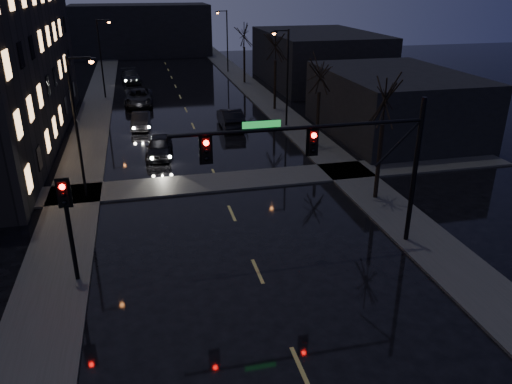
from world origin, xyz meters
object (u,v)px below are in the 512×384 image
oncoming_car_c (139,97)px  oncoming_car_d (131,76)px  oncoming_car_b (141,121)px  oncoming_car_a (159,147)px  lead_car (230,118)px

oncoming_car_c → oncoming_car_d: 12.62m
oncoming_car_b → oncoming_car_d: oncoming_car_d is taller
oncoming_car_a → oncoming_car_b: oncoming_car_a is taller
oncoming_car_b → oncoming_car_c: size_ratio=0.69×
oncoming_car_c → lead_car: lead_car is taller
oncoming_car_b → lead_car: bearing=-5.9°
oncoming_car_c → lead_car: size_ratio=1.17×
oncoming_car_c → lead_car: bearing=-51.8°
oncoming_car_a → lead_car: lead_car is taller
oncoming_car_b → oncoming_car_c: (0.00, 8.70, 0.14)m
lead_car → oncoming_car_b: bearing=-10.5°
oncoming_car_b → oncoming_car_d: (-0.71, 21.29, 0.09)m
oncoming_car_a → oncoming_car_b: size_ratio=1.07×
oncoming_car_d → lead_car: size_ratio=1.04×
oncoming_car_c → oncoming_car_d: oncoming_car_c is taller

